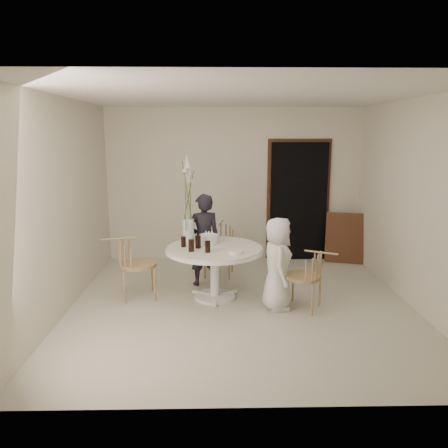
{
  "coord_description": "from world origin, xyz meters",
  "views": [
    {
      "loc": [
        -0.34,
        -5.49,
        2.24
      ],
      "look_at": [
        -0.22,
        0.3,
        1.04
      ],
      "focal_mm": 35.0,
      "sensor_mm": 36.0,
      "label": 1
    }
  ],
  "objects_px": {
    "chair_right": "(312,271)",
    "flower_vase": "(188,208)",
    "girl": "(204,240)",
    "table": "(215,255)",
    "birthday_cake": "(209,239)",
    "chair_left": "(129,259)",
    "boy": "(278,264)",
    "chair_far": "(220,241)"
  },
  "relations": [
    {
      "from": "table",
      "to": "birthday_cake",
      "type": "xyz_separation_m",
      "value": [
        -0.08,
        0.2,
        0.18
      ]
    },
    {
      "from": "chair_far",
      "to": "chair_right",
      "type": "distance_m",
      "value": 1.94
    },
    {
      "from": "girl",
      "to": "boy",
      "type": "xyz_separation_m",
      "value": [
        0.97,
        -0.94,
        -0.09
      ]
    },
    {
      "from": "girl",
      "to": "boy",
      "type": "height_order",
      "value": "girl"
    },
    {
      "from": "chair_left",
      "to": "boy",
      "type": "relative_size",
      "value": 0.73
    },
    {
      "from": "chair_right",
      "to": "birthday_cake",
      "type": "relative_size",
      "value": 3.03
    },
    {
      "from": "boy",
      "to": "birthday_cake",
      "type": "bearing_deg",
      "value": 57.65
    },
    {
      "from": "girl",
      "to": "birthday_cake",
      "type": "height_order",
      "value": "girl"
    },
    {
      "from": "girl",
      "to": "boy",
      "type": "bearing_deg",
      "value": 120.0
    },
    {
      "from": "birthday_cake",
      "to": "girl",
      "type": "bearing_deg",
      "value": 103.29
    },
    {
      "from": "chair_left",
      "to": "birthday_cake",
      "type": "distance_m",
      "value": 1.14
    },
    {
      "from": "table",
      "to": "boy",
      "type": "xyz_separation_m",
      "value": [
        0.81,
        -0.37,
        -0.01
      ]
    },
    {
      "from": "chair_right",
      "to": "girl",
      "type": "bearing_deg",
      "value": -98.4
    },
    {
      "from": "table",
      "to": "birthday_cake",
      "type": "bearing_deg",
      "value": 110.93
    },
    {
      "from": "chair_far",
      "to": "chair_left",
      "type": "xyz_separation_m",
      "value": [
        -1.26,
        -1.09,
        0.02
      ]
    },
    {
      "from": "table",
      "to": "chair_left",
      "type": "xyz_separation_m",
      "value": [
        -1.18,
        0.02,
        -0.05
      ]
    },
    {
      "from": "chair_left",
      "to": "birthday_cake",
      "type": "relative_size",
      "value": 3.3
    },
    {
      "from": "birthday_cake",
      "to": "chair_right",
      "type": "bearing_deg",
      "value": -26.39
    },
    {
      "from": "chair_far",
      "to": "birthday_cake",
      "type": "xyz_separation_m",
      "value": [
        -0.16,
        -0.91,
        0.25
      ]
    },
    {
      "from": "girl",
      "to": "flower_vase",
      "type": "bearing_deg",
      "value": 25.08
    },
    {
      "from": "boy",
      "to": "flower_vase",
      "type": "height_order",
      "value": "flower_vase"
    },
    {
      "from": "chair_far",
      "to": "chair_left",
      "type": "relative_size",
      "value": 0.96
    },
    {
      "from": "chair_left",
      "to": "flower_vase",
      "type": "height_order",
      "value": "flower_vase"
    },
    {
      "from": "chair_right",
      "to": "table",
      "type": "bearing_deg",
      "value": -82.29
    },
    {
      "from": "table",
      "to": "boy",
      "type": "bearing_deg",
      "value": -24.72
    },
    {
      "from": "chair_right",
      "to": "flower_vase",
      "type": "bearing_deg",
      "value": -89.75
    },
    {
      "from": "table",
      "to": "birthday_cake",
      "type": "distance_m",
      "value": 0.28
    },
    {
      "from": "chair_far",
      "to": "chair_right",
      "type": "height_order",
      "value": "chair_far"
    },
    {
      "from": "flower_vase",
      "to": "chair_left",
      "type": "bearing_deg",
      "value": -155.56
    },
    {
      "from": "boy",
      "to": "flower_vase",
      "type": "distance_m",
      "value": 1.53
    },
    {
      "from": "chair_right",
      "to": "girl",
      "type": "xyz_separation_m",
      "value": [
        -1.4,
        1.02,
        0.17
      ]
    },
    {
      "from": "table",
      "to": "chair_left",
      "type": "height_order",
      "value": "chair_left"
    },
    {
      "from": "chair_left",
      "to": "flower_vase",
      "type": "xyz_separation_m",
      "value": [
        0.8,
        0.36,
        0.64
      ]
    },
    {
      "from": "flower_vase",
      "to": "birthday_cake",
      "type": "bearing_deg",
      "value": -31.73
    },
    {
      "from": "girl",
      "to": "birthday_cake",
      "type": "relative_size",
      "value": 5.22
    },
    {
      "from": "chair_far",
      "to": "boy",
      "type": "relative_size",
      "value": 0.7
    },
    {
      "from": "chair_right",
      "to": "boy",
      "type": "relative_size",
      "value": 0.67
    },
    {
      "from": "chair_right",
      "to": "boy",
      "type": "bearing_deg",
      "value": -72.53
    },
    {
      "from": "chair_far",
      "to": "girl",
      "type": "bearing_deg",
      "value": -105.38
    },
    {
      "from": "chair_far",
      "to": "table",
      "type": "bearing_deg",
      "value": -84.87
    },
    {
      "from": "chair_left",
      "to": "birthday_cake",
      "type": "xyz_separation_m",
      "value": [
        1.1,
        0.18,
        0.23
      ]
    },
    {
      "from": "table",
      "to": "birthday_cake",
      "type": "height_order",
      "value": "birthday_cake"
    }
  ]
}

